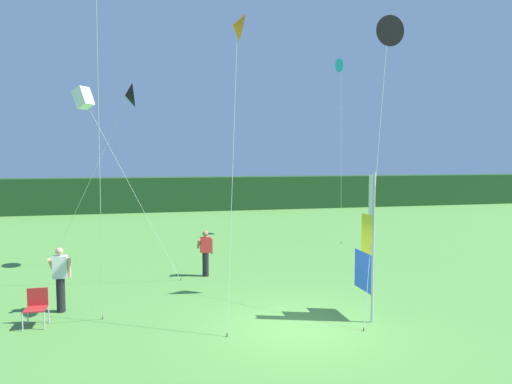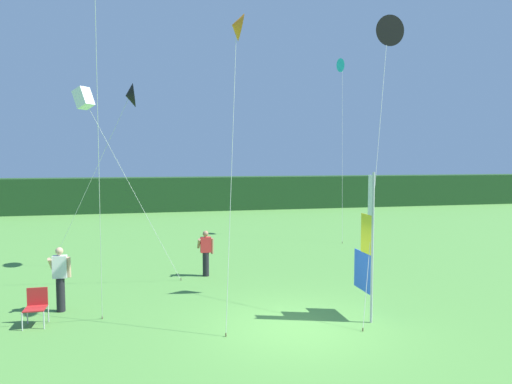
{
  "view_description": "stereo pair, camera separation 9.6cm",
  "coord_description": "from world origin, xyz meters",
  "px_view_note": "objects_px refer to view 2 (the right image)",
  "views": [
    {
      "loc": [
        -3.39,
        -10.26,
        4.06
      ],
      "look_at": [
        -0.12,
        3.96,
        3.01
      ],
      "focal_mm": 32.09,
      "sensor_mm": 36.0,
      "label": 1
    },
    {
      "loc": [
        -3.3,
        -10.28,
        4.06
      ],
      "look_at": [
        -0.12,
        3.96,
        3.01
      ],
      "focal_mm": 32.09,
      "sensor_mm": 36.0,
      "label": 2
    }
  ],
  "objects_px": {
    "folding_chair": "(36,304)",
    "kite_cyan_delta_4": "(342,66)",
    "kite_orange_delta_1": "(236,28)",
    "person_near_banner": "(60,277)",
    "kite_white_box_2": "(84,99)",
    "kite_black_delta_5": "(388,32)",
    "kite_black_delta_3": "(130,96)",
    "person_mid_field": "(206,252)",
    "banner_flag": "(367,249)"
  },
  "relations": [
    {
      "from": "folding_chair",
      "to": "kite_black_delta_3",
      "type": "height_order",
      "value": "kite_black_delta_3"
    },
    {
      "from": "person_mid_field",
      "to": "kite_cyan_delta_4",
      "type": "bearing_deg",
      "value": 40.92
    },
    {
      "from": "kite_black_delta_3",
      "to": "banner_flag",
      "type": "bearing_deg",
      "value": -48.63
    },
    {
      "from": "kite_cyan_delta_4",
      "to": "kite_black_delta_5",
      "type": "relative_size",
      "value": 1.15
    },
    {
      "from": "kite_black_delta_3",
      "to": "kite_black_delta_5",
      "type": "relative_size",
      "value": 0.84
    },
    {
      "from": "banner_flag",
      "to": "kite_cyan_delta_4",
      "type": "bearing_deg",
      "value": 69.88
    },
    {
      "from": "banner_flag",
      "to": "person_mid_field",
      "type": "height_order",
      "value": "banner_flag"
    },
    {
      "from": "person_near_banner",
      "to": "folding_chair",
      "type": "relative_size",
      "value": 1.94
    },
    {
      "from": "person_mid_field",
      "to": "kite_black_delta_3",
      "type": "xyz_separation_m",
      "value": [
        -2.53,
        1.72,
        5.5
      ]
    },
    {
      "from": "banner_flag",
      "to": "kite_white_box_2",
      "type": "height_order",
      "value": "kite_white_box_2"
    },
    {
      "from": "kite_orange_delta_1",
      "to": "folding_chair",
      "type": "bearing_deg",
      "value": 170.78
    },
    {
      "from": "person_mid_field",
      "to": "kite_black_delta_5",
      "type": "height_order",
      "value": "kite_black_delta_5"
    },
    {
      "from": "kite_black_delta_5",
      "to": "kite_white_box_2",
      "type": "bearing_deg",
      "value": 162.99
    },
    {
      "from": "kite_orange_delta_1",
      "to": "kite_black_delta_3",
      "type": "xyz_separation_m",
      "value": [
        -2.81,
        6.29,
        -0.86
      ]
    },
    {
      "from": "kite_white_box_2",
      "to": "folding_chair",
      "type": "bearing_deg",
      "value": -107.18
    },
    {
      "from": "kite_black_delta_3",
      "to": "kite_cyan_delta_4",
      "type": "distance_m",
      "value": 11.9
    },
    {
      "from": "person_mid_field",
      "to": "kite_white_box_2",
      "type": "bearing_deg",
      "value": -164.8
    },
    {
      "from": "kite_orange_delta_1",
      "to": "kite_black_delta_3",
      "type": "relative_size",
      "value": 1.11
    },
    {
      "from": "banner_flag",
      "to": "person_near_banner",
      "type": "distance_m",
      "value": 8.08
    },
    {
      "from": "person_near_banner",
      "to": "person_mid_field",
      "type": "bearing_deg",
      "value": 34.33
    },
    {
      "from": "person_mid_field",
      "to": "folding_chair",
      "type": "relative_size",
      "value": 1.78
    },
    {
      "from": "kite_orange_delta_1",
      "to": "kite_cyan_delta_4",
      "type": "distance_m",
      "value": 13.83
    },
    {
      "from": "person_near_banner",
      "to": "folding_chair",
      "type": "height_order",
      "value": "person_near_banner"
    },
    {
      "from": "kite_cyan_delta_4",
      "to": "folding_chair",
      "type": "bearing_deg",
      "value": -139.55
    },
    {
      "from": "kite_white_box_2",
      "to": "kite_black_delta_5",
      "type": "height_order",
      "value": "kite_black_delta_5"
    },
    {
      "from": "person_near_banner",
      "to": "person_mid_field",
      "type": "distance_m",
      "value": 5.07
    },
    {
      "from": "banner_flag",
      "to": "kite_black_delta_3",
      "type": "relative_size",
      "value": 0.55
    },
    {
      "from": "kite_white_box_2",
      "to": "kite_orange_delta_1",
      "type": "bearing_deg",
      "value": -41.7
    },
    {
      "from": "kite_black_delta_3",
      "to": "kite_cyan_delta_4",
      "type": "height_order",
      "value": "kite_cyan_delta_4"
    },
    {
      "from": "banner_flag",
      "to": "folding_chair",
      "type": "height_order",
      "value": "banner_flag"
    },
    {
      "from": "kite_orange_delta_1",
      "to": "kite_black_delta_3",
      "type": "distance_m",
      "value": 6.94
    },
    {
      "from": "banner_flag",
      "to": "kite_black_delta_3",
      "type": "distance_m",
      "value": 10.21
    },
    {
      "from": "kite_white_box_2",
      "to": "kite_black_delta_3",
      "type": "relative_size",
      "value": 0.91
    },
    {
      "from": "person_mid_field",
      "to": "kite_black_delta_5",
      "type": "distance_m",
      "value": 9.05
    },
    {
      "from": "folding_chair",
      "to": "person_mid_field",
      "type": "bearing_deg",
      "value": 39.61
    },
    {
      "from": "folding_chair",
      "to": "kite_orange_delta_1",
      "type": "height_order",
      "value": "kite_orange_delta_1"
    },
    {
      "from": "folding_chair",
      "to": "kite_black_delta_5",
      "type": "height_order",
      "value": "kite_black_delta_5"
    },
    {
      "from": "person_mid_field",
      "to": "kite_cyan_delta_4",
      "type": "xyz_separation_m",
      "value": [
        7.9,
        6.85,
        8.02
      ]
    },
    {
      "from": "person_mid_field",
      "to": "kite_cyan_delta_4",
      "type": "height_order",
      "value": "kite_cyan_delta_4"
    },
    {
      "from": "kite_black_delta_3",
      "to": "kite_cyan_delta_4",
      "type": "relative_size",
      "value": 0.73
    },
    {
      "from": "folding_chair",
      "to": "kite_cyan_delta_4",
      "type": "xyz_separation_m",
      "value": [
        12.48,
        10.64,
        8.35
      ]
    },
    {
      "from": "folding_chair",
      "to": "kite_orange_delta_1",
      "type": "distance_m",
      "value": 8.31
    },
    {
      "from": "person_near_banner",
      "to": "kite_orange_delta_1",
      "type": "bearing_deg",
      "value": -20.98
    },
    {
      "from": "banner_flag",
      "to": "person_near_banner",
      "type": "bearing_deg",
      "value": 163.5
    },
    {
      "from": "folding_chair",
      "to": "kite_white_box_2",
      "type": "xyz_separation_m",
      "value": [
        0.86,
        2.78,
        5.33
      ]
    },
    {
      "from": "banner_flag",
      "to": "kite_black_delta_3",
      "type": "height_order",
      "value": "kite_black_delta_3"
    },
    {
      "from": "folding_chair",
      "to": "kite_black_delta_5",
      "type": "distance_m",
      "value": 11.76
    },
    {
      "from": "person_near_banner",
      "to": "kite_cyan_delta_4",
      "type": "bearing_deg",
      "value": 38.77
    },
    {
      "from": "folding_chair",
      "to": "kite_cyan_delta_4",
      "type": "distance_m",
      "value": 18.4
    },
    {
      "from": "folding_chair",
      "to": "kite_black_delta_3",
      "type": "xyz_separation_m",
      "value": [
        2.05,
        5.5,
        5.83
      ]
    }
  ]
}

